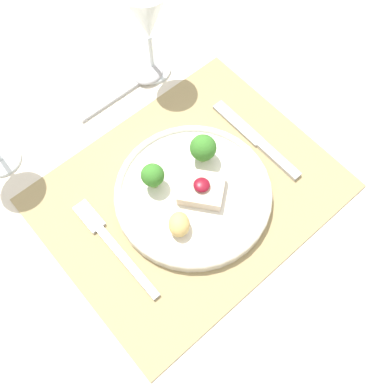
% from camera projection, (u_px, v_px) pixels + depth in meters
% --- Properties ---
extents(ground_plane, '(8.00, 8.00, 0.00)m').
position_uv_depth(ground_plane, '(191.00, 297.00, 1.40)').
color(ground_plane, gray).
extents(dining_table, '(1.18, 1.28, 0.76)m').
position_uv_depth(dining_table, '(189.00, 214.00, 0.79)').
color(dining_table, beige).
rests_on(dining_table, ground_plane).
extents(placemat, '(0.44, 0.35, 0.00)m').
position_uv_depth(placemat, '(189.00, 193.00, 0.71)').
color(placemat, '#9E895B').
rests_on(placemat, dining_table).
extents(dinner_plate, '(0.25, 0.25, 0.07)m').
position_uv_depth(dinner_plate, '(192.00, 192.00, 0.70)').
color(dinner_plate, silver).
rests_on(dinner_plate, placemat).
extents(fork, '(0.02, 0.19, 0.01)m').
position_uv_depth(fork, '(110.00, 242.00, 0.67)').
color(fork, '#B2B2B7').
rests_on(fork, placemat).
extents(knife, '(0.02, 0.19, 0.01)m').
position_uv_depth(knife, '(261.00, 144.00, 0.75)').
color(knife, '#B2B2B7').
rests_on(knife, placemat).
extents(spoon, '(0.18, 0.05, 0.02)m').
position_uv_depth(spoon, '(142.00, 78.00, 0.81)').
color(spoon, '#B2B2B7').
rests_on(spoon, dining_table).
extents(wine_glass_near, '(0.07, 0.07, 0.18)m').
position_uv_depth(wine_glass_near, '(147.00, 18.00, 0.71)').
color(wine_glass_near, white).
rests_on(wine_glass_near, dining_table).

